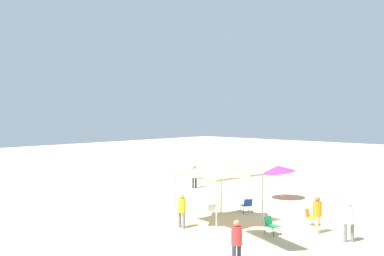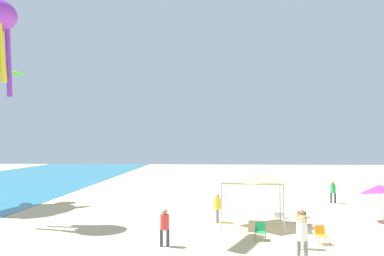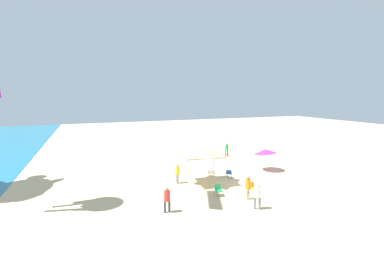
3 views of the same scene
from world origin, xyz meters
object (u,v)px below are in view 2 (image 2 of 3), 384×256
object	(u,v)px
canopy_tent	(252,177)
person_near_umbrella	(302,225)
person_by_tent	(165,224)
folding_chair_left_of_tent	(303,217)
cooler_box	(279,215)
folding_chair_near_cooler	(321,233)
beach_umbrella	(379,189)
person_beachcomber	(333,190)
person_watching_sky	(217,205)
person_far_stroller	(302,234)
folding_chair_facing_ocean	(260,230)

from	to	relation	value
canopy_tent	person_near_umbrella	size ratio (longest dim) A/B	2.08
person_near_umbrella	person_by_tent	distance (m)	6.16
canopy_tent	folding_chair_left_of_tent	distance (m)	3.72
cooler_box	canopy_tent	bearing A→B (deg)	139.91
folding_chair_near_cooler	folding_chair_left_of_tent	bearing A→B (deg)	79.21
folding_chair_left_of_tent	person_by_tent	xyz separation A→B (m)	(-4.90, 7.39, 0.52)
beach_umbrella	folding_chair_left_of_tent	size ratio (longest dim) A/B	2.95
person_beachcomber	folding_chair_left_of_tent	bearing A→B (deg)	-118.13
folding_chair_left_of_tent	person_watching_sky	distance (m)	4.95
folding_chair_near_cooler	person_watching_sky	xyz separation A→B (m)	(4.39, 4.81, 0.53)
cooler_box	person_beachcomber	size ratio (longest dim) A/B	0.39
person_near_umbrella	cooler_box	bearing A→B (deg)	-124.10
person_beachcomber	person_far_stroller	size ratio (longest dim) A/B	0.94
canopy_tent	person_far_stroller	bearing A→B (deg)	-168.25
folding_chair_left_of_tent	person_near_umbrella	xyz separation A→B (m)	(-4.96, 1.23, 0.56)
person_beachcomber	person_by_tent	distance (m)	17.26
cooler_box	person_near_umbrella	xyz separation A→B (m)	(-6.83, 0.19, 0.84)
cooler_box	person_far_stroller	distance (m)	8.61
folding_chair_facing_ocean	beach_umbrella	bearing A→B (deg)	37.37
folding_chair_near_cooler	person_far_stroller	distance (m)	3.11
canopy_tent	folding_chair_left_of_tent	size ratio (longest dim) A/B	4.49
canopy_tent	person_by_tent	distance (m)	6.60
folding_chair_near_cooler	cooler_box	distance (m)	5.98
cooler_box	person_near_umbrella	world-z (taller)	person_near_umbrella
beach_umbrella	cooler_box	size ratio (longest dim) A/B	3.57
beach_umbrella	cooler_box	bearing A→B (deg)	80.13
cooler_box	person_by_tent	size ratio (longest dim) A/B	0.40
folding_chair_left_of_tent	person_by_tent	distance (m)	8.88
person_beachcomber	person_near_umbrella	distance (m)	13.96
beach_umbrella	folding_chair_left_of_tent	xyz separation A→B (m)	(-0.89, 4.65, -1.52)
folding_chair_left_of_tent	cooler_box	distance (m)	2.16
person_watching_sky	person_far_stroller	xyz separation A→B (m)	(-7.04, -3.30, 0.06)
cooler_box	person_beachcomber	xyz separation A→B (m)	(6.04, -5.22, 0.80)
cooler_box	person_by_tent	bearing A→B (deg)	136.90
person_by_tent	folding_chair_facing_ocean	bearing A→B (deg)	19.66
beach_umbrella	person_far_stroller	xyz separation A→B (m)	(-7.56, 6.27, -0.93)
person_watching_sky	person_by_tent	bearing A→B (deg)	160.66
folding_chair_near_cooler	person_far_stroller	xyz separation A→B (m)	(-2.65, 1.51, 0.59)
folding_chair_left_of_tent	folding_chair_facing_ocean	bearing A→B (deg)	82.49
cooler_box	person_by_tent	world-z (taller)	person_by_tent
beach_umbrella	person_by_tent	xyz separation A→B (m)	(-5.79, 12.04, -1.00)
folding_chair_left_of_tent	cooler_box	world-z (taller)	folding_chair_left_of_tent
folding_chair_left_of_tent	folding_chair_facing_ocean	size ratio (longest dim) A/B	1.00
person_by_tent	person_beachcomber	bearing A→B (deg)	50.04
canopy_tent	person_beachcomber	distance (m)	11.04
folding_chair_facing_ocean	person_far_stroller	size ratio (longest dim) A/B	0.45
beach_umbrella	folding_chair_facing_ocean	bearing A→B (deg)	120.08
folding_chair_left_of_tent	person_watching_sky	size ratio (longest dim) A/B	0.48
person_near_umbrella	folding_chair_facing_ocean	bearing A→B (deg)	-74.37
folding_chair_facing_ocean	person_by_tent	size ratio (longest dim) A/B	0.48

